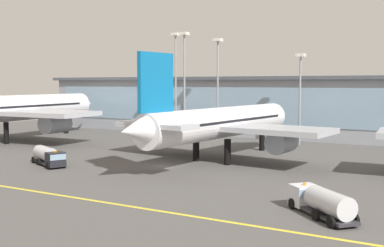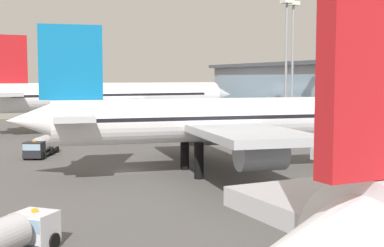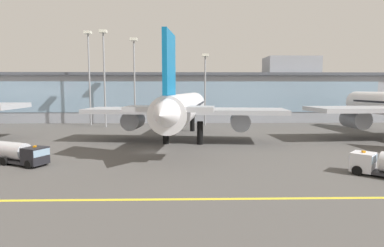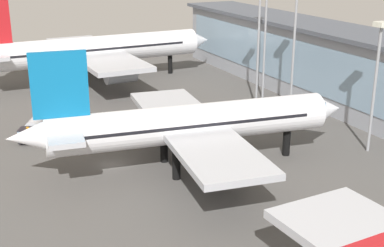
{
  "view_description": "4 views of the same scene",
  "coord_description": "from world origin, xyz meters",
  "px_view_note": "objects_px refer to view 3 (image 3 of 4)",
  "views": [
    {
      "loc": [
        39.84,
        -61.95,
        13.23
      ],
      "look_at": [
        -2.3,
        13.33,
        5.77
      ],
      "focal_mm": 44.01,
      "sensor_mm": 36.0,
      "label": 1
    },
    {
      "loc": [
        63.0,
        -17.33,
        11.68
      ],
      "look_at": [
        8.95,
        5.31,
        6.48
      ],
      "focal_mm": 49.41,
      "sensor_mm": 36.0,
      "label": 2
    },
    {
      "loc": [
        5.39,
        -49.58,
        9.91
      ],
      "look_at": [
        6.79,
        13.29,
        3.06
      ],
      "focal_mm": 29.48,
      "sensor_mm": 36.0,
      "label": 3
    },
    {
      "loc": [
        67.19,
        -18.43,
        29.42
      ],
      "look_at": [
        5.37,
        10.09,
        6.46
      ],
      "focal_mm": 49.18,
      "sensor_mm": 36.0,
      "label": 4
    }
  ],
  "objects_px": {
    "airliner_near_right": "(185,108)",
    "baggage_tug_near": "(19,153)",
    "apron_light_mast_centre": "(89,65)",
    "apron_light_mast_east": "(205,77)",
    "apron_light_mast_west": "(134,69)",
    "apron_light_mast_far_east": "(104,65)"
  },
  "relations": [
    {
      "from": "baggage_tug_near",
      "to": "apron_light_mast_east",
      "type": "relative_size",
      "value": 0.48
    },
    {
      "from": "airliner_near_right",
      "to": "apron_light_mast_centre",
      "type": "height_order",
      "value": "apron_light_mast_centre"
    },
    {
      "from": "airliner_near_right",
      "to": "apron_light_mast_west",
      "type": "bearing_deg",
      "value": 34.04
    },
    {
      "from": "apron_light_mast_far_east",
      "to": "apron_light_mast_east",
      "type": "bearing_deg",
      "value": 7.98
    },
    {
      "from": "apron_light_mast_west",
      "to": "apron_light_mast_east",
      "type": "xyz_separation_m",
      "value": [
        19.06,
        0.98,
        -2.22
      ]
    },
    {
      "from": "airliner_near_right",
      "to": "apron_light_mast_centre",
      "type": "distance_m",
      "value": 39.79
    },
    {
      "from": "baggage_tug_near",
      "to": "apron_light_mast_centre",
      "type": "relative_size",
      "value": 0.36
    },
    {
      "from": "apron_light_mast_centre",
      "to": "apron_light_mast_east",
      "type": "xyz_separation_m",
      "value": [
        31.67,
        -1.1,
        -3.38
      ]
    },
    {
      "from": "apron_light_mast_centre",
      "to": "apron_light_mast_west",
      "type": "bearing_deg",
      "value": -9.36
    },
    {
      "from": "apron_light_mast_centre",
      "to": "apron_light_mast_far_east",
      "type": "relative_size",
      "value": 1.02
    },
    {
      "from": "airliner_near_right",
      "to": "apron_light_mast_centre",
      "type": "bearing_deg",
      "value": 49.51
    },
    {
      "from": "baggage_tug_near",
      "to": "apron_light_mast_west",
      "type": "distance_m",
      "value": 46.93
    },
    {
      "from": "airliner_near_right",
      "to": "apron_light_mast_west",
      "type": "height_order",
      "value": "apron_light_mast_west"
    },
    {
      "from": "apron_light_mast_centre",
      "to": "apron_light_mast_far_east",
      "type": "height_order",
      "value": "apron_light_mast_centre"
    },
    {
      "from": "baggage_tug_near",
      "to": "apron_light_mast_centre",
      "type": "bearing_deg",
      "value": 119.77
    },
    {
      "from": "airliner_near_right",
      "to": "apron_light_mast_far_east",
      "type": "height_order",
      "value": "apron_light_mast_far_east"
    },
    {
      "from": "apron_light_mast_west",
      "to": "apron_light_mast_far_east",
      "type": "xyz_separation_m",
      "value": [
        -7.31,
        -2.71,
        0.86
      ]
    },
    {
      "from": "apron_light_mast_centre",
      "to": "apron_light_mast_east",
      "type": "relative_size",
      "value": 1.31
    },
    {
      "from": "airliner_near_right",
      "to": "baggage_tug_near",
      "type": "distance_m",
      "value": 28.65
    },
    {
      "from": "airliner_near_right",
      "to": "apron_light_mast_east",
      "type": "height_order",
      "value": "apron_light_mast_east"
    },
    {
      "from": "apron_light_mast_west",
      "to": "apron_light_mast_far_east",
      "type": "relative_size",
      "value": 0.94
    },
    {
      "from": "airliner_near_right",
      "to": "apron_light_mast_far_east",
      "type": "bearing_deg",
      "value": 48.33
    }
  ]
}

